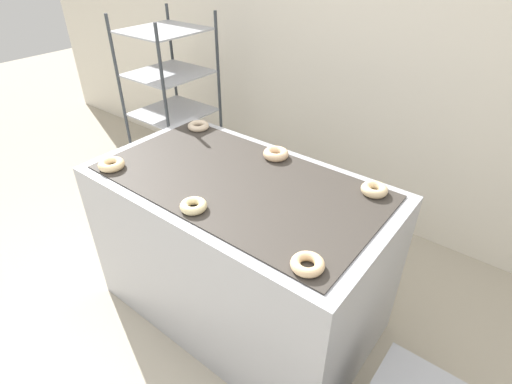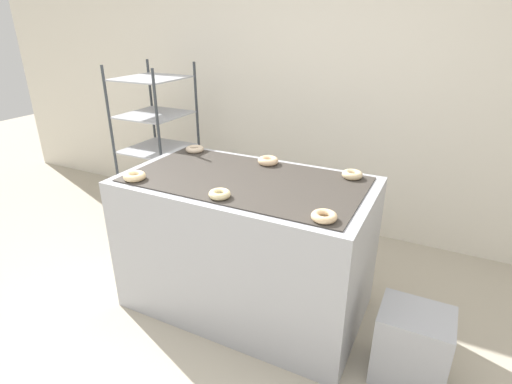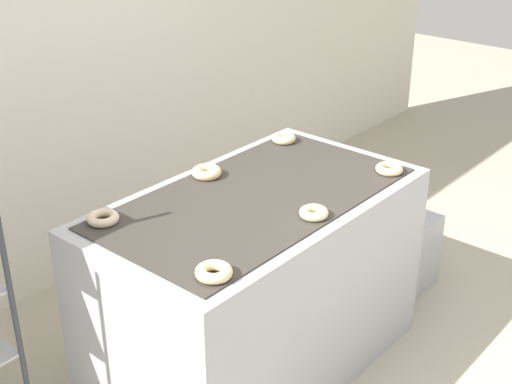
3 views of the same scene
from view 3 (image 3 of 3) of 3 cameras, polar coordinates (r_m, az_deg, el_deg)
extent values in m
cube|color=silver|center=(4.08, -15.73, 11.10)|extent=(8.00, 0.05, 2.80)
cube|color=#A8AAB2|center=(3.45, 0.00, -7.53)|extent=(1.59, 0.89, 0.95)
cube|color=#38332D|center=(3.21, 0.00, -0.39)|extent=(1.47, 0.79, 0.01)
cube|color=#262628|center=(3.46, 9.92, -4.17)|extent=(0.12, 0.07, 0.10)
cylinder|color=#33383D|center=(3.03, -19.02, -7.71)|extent=(0.02, 0.02, 1.54)
cube|color=#A8AAB2|center=(4.30, 11.59, -4.76)|extent=(0.38, 0.31, 0.44)
torus|color=beige|center=(2.61, -3.40, -6.40)|extent=(0.14, 0.14, 0.04)
torus|color=beige|center=(3.03, 4.65, -1.66)|extent=(0.13, 0.13, 0.04)
torus|color=#EAC18D|center=(3.50, 10.61, 1.84)|extent=(0.13, 0.13, 0.04)
torus|color=beige|center=(3.05, -12.14, -2.05)|extent=(0.14, 0.14, 0.04)
torus|color=beige|center=(3.40, -3.97, 1.61)|extent=(0.14, 0.14, 0.05)
torus|color=beige|center=(3.81, 2.23, 4.33)|extent=(0.13, 0.13, 0.04)
camera|label=1|loc=(3.40, 32.15, 16.36)|focal=28.00mm
camera|label=2|loc=(3.34, 44.09, 10.33)|focal=28.00mm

